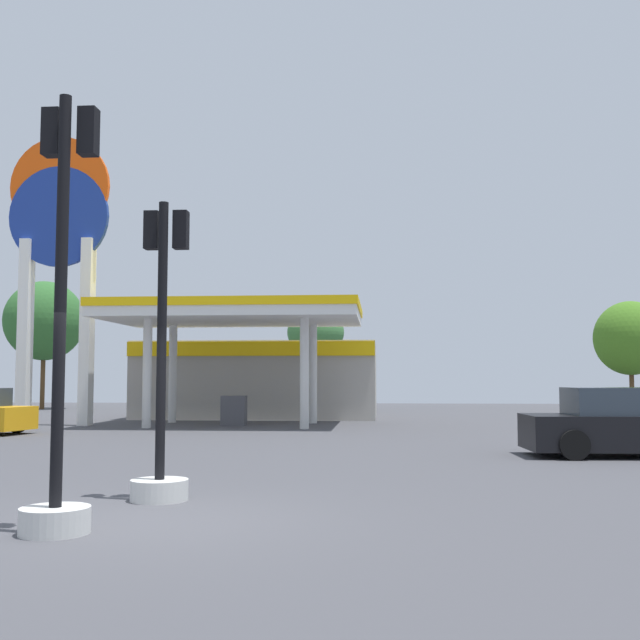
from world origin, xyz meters
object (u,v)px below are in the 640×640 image
(traffic_signal_1, at_px, (60,380))
(tree_2, at_px, (630,338))
(tree_1, at_px, (316,333))
(station_pole_sign, at_px, (58,243))
(car_1, at_px, (621,425))
(traffic_signal_2, at_px, (161,404))
(tree_0, at_px, (44,321))

(traffic_signal_1, relative_size, tree_2, 0.86)
(tree_1, distance_m, tree_2, 16.97)
(station_pole_sign, relative_size, tree_2, 1.86)
(traffic_signal_1, distance_m, tree_2, 37.87)
(station_pole_sign, distance_m, car_1, 21.13)
(station_pole_sign, height_order, traffic_signal_2, station_pole_sign)
(station_pole_sign, xyz_separation_m, car_1, (17.54, -10.05, -6.17))
(station_pole_sign, relative_size, car_1, 2.50)
(tree_0, bearing_deg, traffic_signal_1, -65.36)
(car_1, distance_m, tree_0, 35.25)
(traffic_signal_2, bearing_deg, tree_1, 90.84)
(car_1, height_order, tree_0, tree_0)
(car_1, relative_size, traffic_signal_1, 0.86)
(car_1, bearing_deg, tree_0, 134.86)
(car_1, distance_m, traffic_signal_1, 13.01)
(station_pole_sign, xyz_separation_m, tree_1, (8.53, 14.75, -2.58))
(car_1, distance_m, tree_2, 25.93)
(station_pole_sign, relative_size, traffic_signal_1, 2.16)
(car_1, bearing_deg, tree_1, 109.97)
(station_pole_sign, height_order, tree_2, station_pole_sign)
(traffic_signal_1, xyz_separation_m, traffic_signal_2, (0.49, 2.41, -0.35))
(station_pole_sign, bearing_deg, tree_1, 59.96)
(station_pole_sign, bearing_deg, traffic_signal_1, -66.30)
(traffic_signal_1, height_order, tree_2, tree_2)
(tree_1, bearing_deg, tree_2, -1.09)
(tree_2, bearing_deg, car_1, -108.01)
(tree_0, bearing_deg, tree_2, -0.57)
(tree_0, distance_m, tree_1, 15.69)
(traffic_signal_2, xyz_separation_m, tree_1, (-0.46, 31.69, 2.91))
(traffic_signal_2, bearing_deg, traffic_signal_1, -101.61)
(station_pole_sign, height_order, traffic_signal_1, station_pole_sign)
(car_1, xyz_separation_m, tree_2, (7.96, 24.47, 3.20))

